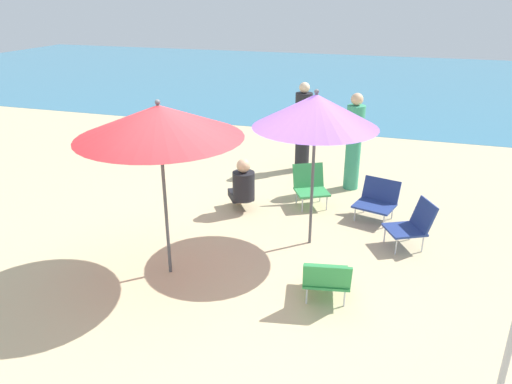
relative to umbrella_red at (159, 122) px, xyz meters
name	(u,v)px	position (x,y,z in m)	size (l,w,h in m)	color
ground_plane	(213,268)	(0.48, 0.22, -1.89)	(40.00, 40.00, 0.00)	#CCB789
sea_water	(355,80)	(0.48, 14.93, -1.89)	(40.00, 16.00, 0.01)	teal
umbrella_red	(159,122)	(0.00, 0.00, 0.00)	(1.87, 1.87, 2.14)	#4C4C51
umbrella_purple	(316,111)	(1.49, 1.26, -0.06)	(1.59, 1.59, 2.11)	#4C4C51
beach_chair_a	(377,199)	(2.29, 2.35, -1.59)	(0.69, 0.68, 0.58)	navy
beach_chair_b	(310,184)	(1.22, 2.55, -1.55)	(0.69, 0.70, 0.64)	#33934C
beach_chair_c	(413,224)	(2.81, 1.57, -1.56)	(0.70, 0.65, 0.65)	navy
beach_chair_d	(326,277)	(1.93, -0.02, -1.60)	(0.61, 0.68, 0.56)	#33934C
person_a	(243,186)	(0.27, 1.99, -1.47)	(0.51, 0.56, 0.87)	black
person_b	(354,142)	(1.76, 3.46, -1.05)	(0.30, 0.30, 1.67)	#389970
person_c	(303,127)	(0.73, 4.15, -1.05)	(0.32, 0.32, 1.68)	black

